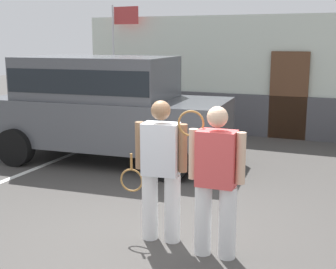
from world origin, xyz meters
The scene contains 7 objects.
ground_plane centered at (0.00, 0.00, 0.00)m, with size 40.00×40.00×0.00m, color #423F3D.
parking_stripe_0 centered at (-3.30, 1.50, 0.00)m, with size 0.12×4.40×0.01m, color silver.
house_frontage centered at (0.01, 6.70, 1.39)m, with size 9.65×0.40×2.97m.
parked_suv centered at (-2.42, 3.09, 1.15)m, with size 4.73×2.43×2.05m.
tennis_player_man centered at (0.11, 0.06, 0.88)m, with size 0.89×0.31×1.70m.
tennis_player_woman centered at (0.83, -0.09, 0.88)m, with size 0.77×0.28×1.69m.
flag_pole centered at (-3.83, 6.32, 2.25)m, with size 0.80×0.09×3.27m.
Camera 1 is at (2.19, -4.68, 2.38)m, focal length 48.95 mm.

